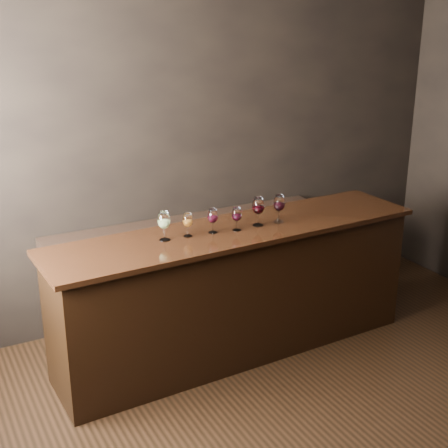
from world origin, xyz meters
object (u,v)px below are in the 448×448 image
glass_red_b (237,215)px  glass_red_d (279,204)px  glass_red_a (213,217)px  back_bar_shelf (191,270)px  bar_counter (236,293)px  glass_white (164,221)px  glass_amber (188,221)px  glass_red_c (258,206)px

glass_red_b → glass_red_d: (0.37, 0.01, 0.03)m
glass_red_a → back_bar_shelf: bearing=79.0°
glass_red_a → glass_red_b: size_ratio=1.03×
bar_counter → glass_white: glass_white is taller
glass_red_b → glass_white: bearing=173.9°
glass_red_a → glass_amber: bearing=175.2°
glass_amber → glass_red_a: bearing=-4.8°
bar_counter → glass_red_b: (-0.02, -0.04, 0.64)m
bar_counter → glass_red_d: 0.75m
bar_counter → glass_red_d: (0.35, -0.02, 0.67)m
glass_red_a → glass_red_d: (0.54, -0.02, 0.02)m
bar_counter → glass_red_b: size_ratio=15.91×
glass_red_b → glass_red_c: (0.19, 0.02, 0.03)m
back_bar_shelf → glass_red_c: bearing=-70.7°
back_bar_shelf → glass_red_c: glass_red_c is taller
bar_counter → glass_white: bearing=175.6°
glass_red_a → glass_red_c: bearing=-2.5°
glass_white → glass_amber: 0.18m
glass_red_a → glass_red_b: bearing=-12.0°
glass_white → glass_amber: size_ratio=1.22×
glass_white → glass_red_d: size_ratio=0.98×
glass_amber → glass_red_b: size_ratio=0.98×
glass_red_c → back_bar_shelf: bearing=109.3°
back_bar_shelf → glass_red_d: 1.08m
glass_red_d → glass_red_a: bearing=177.5°
back_bar_shelf → glass_white: size_ratio=11.59×
glass_red_a → glass_red_c: size_ratio=0.83×
glass_white → glass_amber: glass_white is taller
bar_counter → glass_amber: glass_amber is taller
bar_counter → glass_red_a: bearing=177.6°
glass_amber → glass_red_b: bearing=-8.3°
glass_red_a → glass_red_d: 0.55m
back_bar_shelf → glass_amber: bearing=-116.2°
back_bar_shelf → glass_red_a: 0.97m
glass_red_a → glass_red_b: 0.18m
back_bar_shelf → glass_red_c: (0.24, -0.68, 0.72)m
back_bar_shelf → glass_red_b: size_ratio=13.88×
glass_red_b → glass_red_d: 0.37m
glass_white → glass_red_a: (0.37, -0.02, -0.02)m
glass_white → bar_counter: bearing=-2.2°
bar_counter → glass_red_b: glass_red_b is taller
bar_counter → glass_red_a: 0.68m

